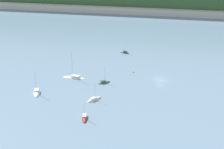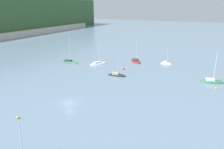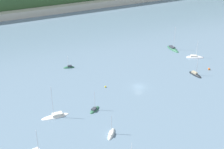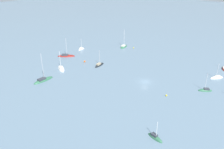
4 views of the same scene
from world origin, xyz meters
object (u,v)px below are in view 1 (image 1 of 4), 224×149
object	(u,v)px
sailboat_6	(104,83)
mooring_buoy_0	(133,72)
sailboat_11	(94,100)
sailboat_9	(74,78)
sailboat_8	(37,93)
sailboat_10	(125,53)
sailboat_4	(85,118)

from	to	relation	value
sailboat_6	mooring_buoy_0	size ratio (longest dim) A/B	13.17
sailboat_6	sailboat_11	world-z (taller)	sailboat_6
sailboat_11	sailboat_9	bearing A→B (deg)	77.25
sailboat_6	sailboat_8	bearing A→B (deg)	176.05
sailboat_6	sailboat_10	bearing A→B (deg)	51.13
sailboat_8	sailboat_9	world-z (taller)	sailboat_9
sailboat_4	sailboat_9	size ratio (longest dim) A/B	0.58
sailboat_9	sailboat_11	size ratio (longest dim) A/B	1.61
sailboat_9	sailboat_10	world-z (taller)	sailboat_9
sailboat_8	sailboat_9	size ratio (longest dim) A/B	0.80
sailboat_6	sailboat_10	distance (m)	33.45
sailboat_9	mooring_buoy_0	size ratio (longest dim) A/B	20.22
sailboat_6	mooring_buoy_0	world-z (taller)	sailboat_6
sailboat_4	sailboat_10	bearing A→B (deg)	161.83
sailboat_4	sailboat_8	size ratio (longest dim) A/B	0.72
sailboat_10	mooring_buoy_0	world-z (taller)	sailboat_10
sailboat_4	sailboat_8	bearing A→B (deg)	-135.87
sailboat_9	mooring_buoy_0	bearing A→B (deg)	-152.55
sailboat_4	sailboat_8	distance (m)	24.51
sailboat_6	sailboat_9	distance (m)	12.69
sailboat_10	mooring_buoy_0	bearing A→B (deg)	121.37
sailboat_9	mooring_buoy_0	world-z (taller)	sailboat_9
mooring_buoy_0	sailboat_4	bearing A→B (deg)	-105.31
sailboat_4	mooring_buoy_0	world-z (taller)	sailboat_4
sailboat_4	sailboat_6	bearing A→B (deg)	163.58
sailboat_10	sailboat_11	xyz separation A→B (m)	(-3.26, -46.87, -0.03)
sailboat_6	sailboat_9	xyz separation A→B (m)	(-12.50, 2.18, 0.05)
sailboat_4	sailboat_9	bearing A→B (deg)	-171.58
sailboat_11	sailboat_6	bearing A→B (deg)	37.69
sailboat_8	sailboat_10	size ratio (longest dim) A/B	1.57
sailboat_8	sailboat_11	xyz separation A→B (m)	(21.18, -0.88, -0.04)
sailboat_8	sailboat_4	bearing A→B (deg)	39.40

